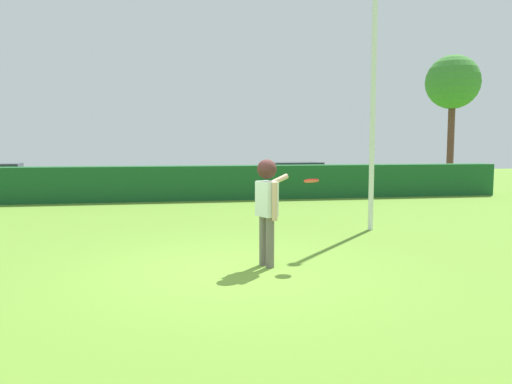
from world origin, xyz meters
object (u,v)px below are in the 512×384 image
at_px(person, 267,199).
at_px(birch_tree, 453,83).
at_px(frisbee, 311,181).
at_px(lamppost, 373,92).
at_px(parked_car_green, 295,175).

relative_size(person, birch_tree, 0.26).
relative_size(person, frisbee, 7.00).
distance_m(lamppost, birch_tree, 16.97).
xyz_separation_m(lamppost, birch_tree, (10.21, 13.40, 2.01)).
bearing_deg(parked_car_green, lamppost, -94.61).
xyz_separation_m(frisbee, birch_tree, (12.58, 16.41, 3.83)).
height_order(lamppost, parked_car_green, lamppost).
bearing_deg(frisbee, birch_tree, 52.54).
bearing_deg(person, lamppost, 44.48).
height_order(person, birch_tree, birch_tree).
distance_m(person, frisbee, 0.82).
xyz_separation_m(parked_car_green, birch_tree, (9.37, 3.02, 4.56)).
xyz_separation_m(frisbee, parked_car_green, (3.20, 13.39, -0.73)).
bearing_deg(birch_tree, frisbee, -127.46).
bearing_deg(parked_car_green, frisbee, -103.45).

